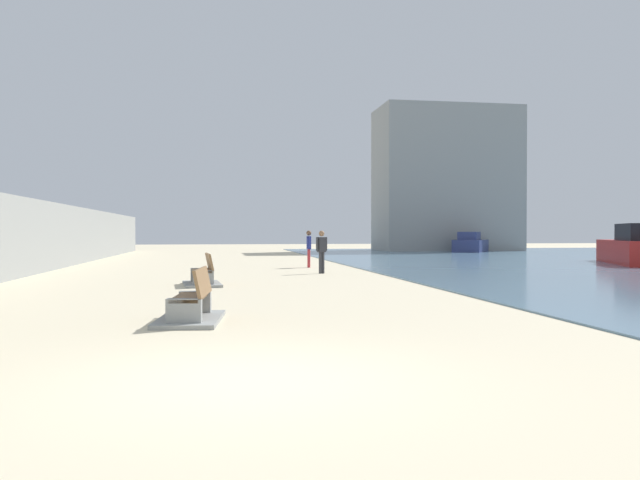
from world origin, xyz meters
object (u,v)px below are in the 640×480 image
object	(u,v)px
person_walking	(322,248)
boat_mid_bay	(470,244)
boat_outer	(631,249)
bench_far	(203,278)
person_standing	(309,246)
bench_near	(192,309)

from	to	relation	value
person_walking	boat_mid_bay	xyz separation A→B (m)	(16.18, 23.79, -0.33)
boat_mid_bay	boat_outer	distance (m)	19.62
bench_far	boat_mid_bay	distance (m)	35.33
person_walking	person_standing	distance (m)	4.27
bench_far	person_standing	world-z (taller)	person_standing
bench_near	person_walking	size ratio (longest dim) A/B	1.30
person_walking	boat_outer	xyz separation A→B (m)	(16.44, 4.18, -0.18)
boat_mid_bay	bench_near	bearing A→B (deg)	-119.56
bench_far	boat_outer	xyz separation A→B (m)	(20.96, 9.01, 0.57)
person_standing	person_walking	bearing A→B (deg)	-91.68
bench_far	boat_mid_bay	bearing A→B (deg)	54.12
bench_near	boat_mid_bay	world-z (taller)	boat_mid_bay
bench_far	person_standing	bearing A→B (deg)	62.93
person_walking	bench_far	bearing A→B (deg)	-133.12
boat_mid_bay	boat_outer	world-z (taller)	boat_outer
bench_far	boat_outer	bearing A→B (deg)	23.25
bench_near	person_standing	world-z (taller)	person_standing
bench_far	person_walking	bearing A→B (deg)	46.88
person_standing	boat_outer	world-z (taller)	boat_outer
bench_near	boat_mid_bay	xyz separation A→B (m)	(20.76, 36.61, 0.42)
boat_mid_bay	boat_outer	size ratio (longest dim) A/B	0.59
person_walking	boat_outer	world-z (taller)	boat_outer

